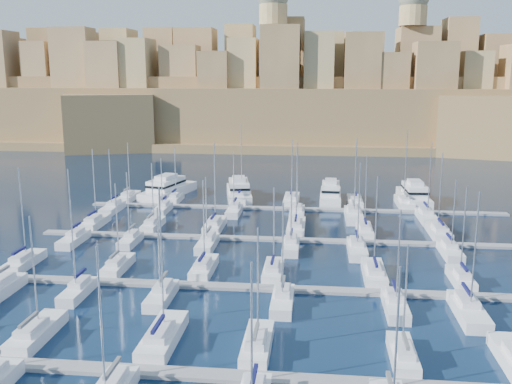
# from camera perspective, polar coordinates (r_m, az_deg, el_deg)

# --- Properties ---
(ground) EXTENTS (600.00, 600.00, 0.00)m
(ground) POSITION_cam_1_polar(r_m,az_deg,el_deg) (85.44, 2.78, -6.82)
(ground) COLOR black
(ground) RESTS_ON ground
(pontoon_near) EXTENTS (84.00, 2.00, 0.40)m
(pontoon_near) POSITION_cam_1_polar(r_m,az_deg,el_deg) (54.31, 0.49, -18.12)
(pontoon_near) COLOR slate
(pontoon_near) RESTS_ON ground
(pontoon_mid_near) EXTENTS (84.00, 2.00, 0.40)m
(pontoon_mid_near) POSITION_cam_1_polar(r_m,az_deg,el_deg) (74.12, 2.21, -9.63)
(pontoon_mid_near) COLOR slate
(pontoon_mid_near) RESTS_ON ground
(pontoon_mid_far) EXTENTS (84.00, 2.00, 0.40)m
(pontoon_mid_far) POSITION_cam_1_polar(r_m,az_deg,el_deg) (94.90, 3.15, -4.78)
(pontoon_mid_far) COLOR slate
(pontoon_mid_far) RESTS_ON ground
(pontoon_far) EXTENTS (84.00, 2.00, 0.40)m
(pontoon_far) POSITION_cam_1_polar(r_m,az_deg,el_deg) (116.13, 3.74, -1.69)
(pontoon_far) COLOR slate
(pontoon_far) RESTS_ON ground
(sailboat_1) EXTENTS (2.78, 9.26, 13.46)m
(sailboat_1) POSITION_cam_1_polar(r_m,az_deg,el_deg) (65.38, -21.13, -12.99)
(sailboat_1) COLOR silver
(sailboat_1) RESTS_ON ground
(sailboat_2) EXTENTS (3.08, 10.27, 16.65)m
(sailboat_2) POSITION_cam_1_polar(r_m,az_deg,el_deg) (61.10, -9.33, -14.08)
(sailboat_2) COLOR silver
(sailboat_2) RESTS_ON ground
(sailboat_3) EXTENTS (2.71, 9.03, 12.95)m
(sailboat_3) POSITION_cam_1_polar(r_m,az_deg,el_deg) (58.86, 0.12, -15.01)
(sailboat_3) COLOR silver
(sailboat_3) RESTS_ON ground
(sailboat_4) EXTENTS (2.34, 7.81, 12.00)m
(sailboat_4) POSITION_cam_1_polar(r_m,az_deg,el_deg) (58.71, 14.48, -15.51)
(sailboat_4) COLOR silver
(sailboat_4) RESTS_ON ground
(sailboat_12) EXTENTS (2.60, 8.67, 14.64)m
(sailboat_12) POSITION_cam_1_polar(r_m,az_deg,el_deg) (88.99, -22.15, -6.44)
(sailboat_12) COLOR silver
(sailboat_12) RESTS_ON ground
(sailboat_13) EXTENTS (2.47, 8.23, 12.70)m
(sailboat_13) POSITION_cam_1_polar(r_m,az_deg,el_deg) (83.19, -13.65, -7.15)
(sailboat_13) COLOR silver
(sailboat_13) RESTS_ON ground
(sailboat_14) EXTENTS (2.68, 8.93, 13.36)m
(sailboat_14) POSITION_cam_1_polar(r_m,az_deg,el_deg) (80.28, -5.24, -7.55)
(sailboat_14) COLOR silver
(sailboat_14) RESTS_ON ground
(sailboat_15) EXTENTS (2.57, 8.55, 12.61)m
(sailboat_15) POSITION_cam_1_polar(r_m,az_deg,el_deg) (78.83, 1.74, -7.88)
(sailboat_15) COLOR silver
(sailboat_15) RESTS_ON ground
(sailboat_16) EXTENTS (2.87, 9.57, 14.23)m
(sailboat_16) POSITION_cam_1_polar(r_m,az_deg,el_deg) (79.49, 11.72, -7.94)
(sailboat_16) COLOR silver
(sailboat_16) RESTS_ON ground
(sailboat_17) EXTENTS (2.41, 8.02, 13.24)m
(sailboat_17) POSITION_cam_1_polar(r_m,az_deg,el_deg) (80.70, 19.82, -8.13)
(sailboat_17) COLOR silver
(sailboat_17) RESTS_ON ground
(sailboat_19) EXTENTS (2.30, 7.68, 12.72)m
(sailboat_19) POSITION_cam_1_polar(r_m,az_deg,el_deg) (75.32, -17.39, -9.40)
(sailboat_19) COLOR silver
(sailboat_19) RESTS_ON ground
(sailboat_20) EXTENTS (2.46, 8.20, 12.13)m
(sailboat_20) POSITION_cam_1_polar(r_m,az_deg,el_deg) (71.59, -9.42, -10.14)
(sailboat_20) COLOR silver
(sailboat_20) RESTS_ON ground
(sailboat_21) EXTENTS (2.52, 8.39, 13.08)m
(sailboat_21) POSITION_cam_1_polar(r_m,az_deg,el_deg) (69.16, 2.67, -10.78)
(sailboat_21) COLOR silver
(sailboat_21) RESTS_ON ground
(sailboat_22) EXTENTS (2.50, 8.33, 12.63)m
(sailboat_22) POSITION_cam_1_polar(r_m,az_deg,el_deg) (69.73, 13.75, -10.94)
(sailboat_22) COLOR silver
(sailboat_22) RESTS_ON ground
(sailboat_23) EXTENTS (2.92, 9.73, 15.04)m
(sailboat_23) POSITION_cam_1_polar(r_m,az_deg,el_deg) (70.66, 20.48, -11.03)
(sailboat_23) COLOR silver
(sailboat_23) RESTS_ON ground
(sailboat_24) EXTENTS (2.70, 9.00, 14.31)m
(sailboat_24) POSITION_cam_1_polar(r_m,az_deg,el_deg) (107.47, -15.79, -2.93)
(sailboat_24) COLOR silver
(sailboat_24) RESTS_ON ground
(sailboat_25) EXTENTS (2.48, 8.27, 12.08)m
(sailboat_25) POSITION_cam_1_polar(r_m,az_deg,el_deg) (103.61, -10.27, -3.23)
(sailboat_25) COLOR silver
(sailboat_25) RESTS_ON ground
(sailboat_26) EXTENTS (2.90, 9.66, 15.74)m
(sailboat_26) POSITION_cam_1_polar(r_m,az_deg,el_deg) (101.71, -4.15, -3.33)
(sailboat_26) COLOR silver
(sailboat_26) RESTS_ON ground
(sailboat_27) EXTENTS (3.05, 10.16, 15.87)m
(sailboat_27) POSITION_cam_1_polar(r_m,az_deg,el_deg) (100.41, 4.03, -3.52)
(sailboat_27) COLOR silver
(sailboat_27) RESTS_ON ground
(sailboat_28) EXTENTS (2.56, 8.55, 14.04)m
(sailboat_28) POSITION_cam_1_polar(r_m,az_deg,el_deg) (99.95, 10.80, -3.80)
(sailboat_28) COLOR silver
(sailboat_28) RESTS_ON ground
(sailboat_29) EXTENTS (3.02, 10.07, 14.50)m
(sailboat_29) POSITION_cam_1_polar(r_m,az_deg,el_deg) (102.47, 17.78, -3.77)
(sailboat_29) COLOR silver
(sailboat_29) RESTS_ON ground
(sailboat_30) EXTENTS (2.55, 8.50, 12.73)m
(sailboat_30) POSITION_cam_1_polar(r_m,az_deg,el_deg) (97.92, -17.75, -4.50)
(sailboat_30) COLOR silver
(sailboat_30) RESTS_ON ground
(sailboat_31) EXTENTS (2.25, 7.49, 12.28)m
(sailboat_31) POSITION_cam_1_polar(r_m,az_deg,el_deg) (95.01, -12.44, -4.71)
(sailboat_31) COLOR silver
(sailboat_31) RESTS_ON ground
(sailboat_32) EXTENTS (2.58, 8.59, 11.84)m
(sailboat_32) POSITION_cam_1_polar(r_m,az_deg,el_deg) (91.29, -4.88, -5.14)
(sailboat_32) COLOR silver
(sailboat_32) RESTS_ON ground
(sailboat_33) EXTENTS (2.48, 8.27, 13.45)m
(sailboat_33) POSITION_cam_1_polar(r_m,az_deg,el_deg) (89.90, 3.52, -5.38)
(sailboat_33) COLOR silver
(sailboat_33) RESTS_ON ground
(sailboat_34) EXTENTS (2.79, 9.30, 14.57)m
(sailboat_34) POSITION_cam_1_polar(r_m,az_deg,el_deg) (89.56, 10.06, -5.61)
(sailboat_34) COLOR silver
(sailboat_34) RESTS_ON ground
(sailboat_35) EXTENTS (2.56, 8.54, 12.21)m
(sailboat_35) POSITION_cam_1_polar(r_m,az_deg,el_deg) (91.99, 18.85, -5.62)
(sailboat_35) COLOR silver
(sailboat_35) RESTS_ON ground
(sailboat_36) EXTENTS (2.60, 8.65, 12.90)m
(sailboat_36) POSITION_cam_1_polar(r_m,az_deg,el_deg) (127.69, -12.58, -0.47)
(sailboat_36) COLOR silver
(sailboat_36) RESTS_ON ground
(sailboat_37) EXTENTS (2.24, 7.45, 11.87)m
(sailboat_37) POSITION_cam_1_polar(r_m,az_deg,el_deg) (124.17, -8.06, -0.65)
(sailboat_37) COLOR silver
(sailboat_37) RESTS_ON ground
(sailboat_38) EXTENTS (3.11, 10.35, 17.03)m
(sailboat_38) POSITION_cam_1_polar(r_m,az_deg,el_deg) (122.86, -1.48, -0.64)
(sailboat_38) COLOR silver
(sailboat_38) RESTS_ON ground
(sailboat_39) EXTENTS (3.10, 10.32, 13.84)m
(sailboat_39) POSITION_cam_1_polar(r_m,az_deg,el_deg) (121.91, 3.57, -0.77)
(sailboat_39) COLOR silver
(sailboat_39) RESTS_ON ground
(sailboat_40) EXTENTS (2.93, 9.78, 14.35)m
(sailboat_40) POSITION_cam_1_polar(r_m,az_deg,el_deg) (121.80, 9.86, -0.94)
(sailboat_40) COLOR silver
(sailboat_40) RESTS_ON ground
(sailboat_41) EXTENTS (3.06, 10.20, 16.17)m
(sailboat_41) POSITION_cam_1_polar(r_m,az_deg,el_deg) (123.10, 14.61, -1.00)
(sailboat_41) COLOR silver
(sailboat_41) RESTS_ON ground
(sailboat_42) EXTENTS (2.65, 8.85, 13.01)m
(sailboat_42) POSITION_cam_1_polar(r_m,az_deg,el_deg) (117.97, -14.13, -1.55)
(sailboat_42) COLOR silver
(sailboat_42) RESTS_ON ground
(sailboat_43) EXTENTS (2.27, 7.56, 11.22)m
(sailboat_43) POSITION_cam_1_polar(r_m,az_deg,el_deg) (115.46, -9.27, -1.64)
(sailboat_43) COLOR silver
(sailboat_43) RESTS_ON ground
(sailboat_44) EXTENTS (2.49, 8.31, 12.83)m
(sailboat_44) POSITION_cam_1_polar(r_m,az_deg,el_deg) (112.15, -2.18, -1.88)
(sailboat_44) COLOR silver
(sailboat_44) RESTS_ON ground
(sailboat_45) EXTENTS (2.77, 9.22, 13.61)m
(sailboat_45) POSITION_cam_1_polar(r_m,az_deg,el_deg) (110.63, 4.12, -2.09)
(sailboat_45) COLOR silver
(sailboat_45) RESTS_ON ground
(sailboat_46) EXTENTS (3.20, 10.67, 15.34)m
(sailboat_46) POSITION_cam_1_polar(r_m,az_deg,el_deg) (110.10, 9.75, -2.29)
(sailboat_46) COLOR silver
(sailboat_46) RESTS_ON ground
(sailboat_47) EXTENTS (2.90, 9.68, 15.27)m
(sailboat_47) POSITION_cam_1_polar(r_m,az_deg,el_deg) (112.29, 16.69, -2.35)
(sailboat_47) COLOR silver
(sailboat_47) RESTS_ON ground
(motor_yacht_a) EXTENTS (9.72, 18.93, 5.25)m
(motor_yacht_a) POSITION_cam_1_polar(r_m,az_deg,el_deg) (130.06, -8.83, 0.35)
(motor_yacht_a) COLOR silver
(motor_yacht_a) RESTS_ON ground
(motor_yacht_b) EXTENTS (7.82, 16.96, 5.25)m
(motor_yacht_b) POSITION_cam_1_polar(r_m,az_deg,el_deg) (126.00, -1.73, 0.11)
(motor_yacht_b) COLOR silver
(motor_yacht_b) RESTS_ON ground
(motor_yacht_c) EXTENTS (4.74, 14.60, 5.25)m
(motor_yacht_c) POSITION_cam_1_polar(r_m,az_deg,el_deg) (123.99, 7.46, -0.17)
(motor_yacht_c) COLOR silver
(motor_yacht_c) RESTS_ON ground
(motor_yacht_d) EXTENTS (5.44, 16.37, 5.25)m
(motor_yacht_d) POSITION_cam_1_polar(r_m,az_deg,el_deg) (126.48, 15.53, -0.27)
(motor_yacht_d) COLOR silver
(motor_yacht_d) RESTS_ON ground
(fortified_city) EXTENTS (460.00, 108.95, 59.52)m
(fortified_city) POSITION_cam_1_polar(r_m,az_deg,el_deg) (236.47, 5.08, 8.74)
(fortified_city) COLOR brown
(fortified_city) RESTS_ON ground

